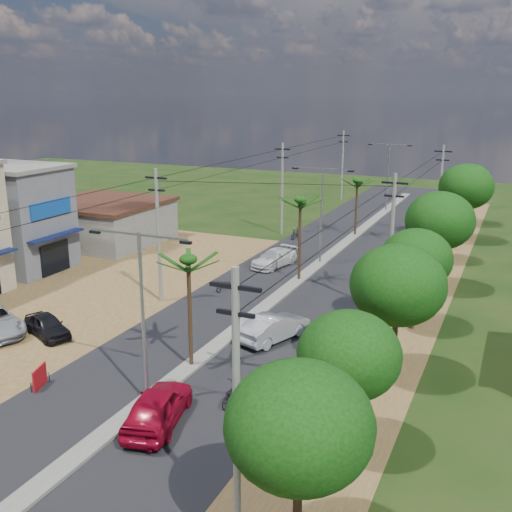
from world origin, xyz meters
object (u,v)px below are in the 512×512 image
Objects in this scene: moto_rider_east at (230,394)px; car_red_near at (158,407)px; car_parked_dark at (47,326)px; car_silver_mid at (274,328)px; car_white_far at (274,259)px; roadside_sign at (40,378)px.

car_red_near is at bearing 50.56° from moto_rider_east.
car_silver_mid is at bearing -44.30° from car_parked_dark.
moto_rider_east is at bearing -77.60° from car_parked_dark.
car_red_near reaches higher than car_white_far.
car_red_near reaches higher than roadside_sign.
car_white_far is at bearing -92.65° from car_red_near.
moto_rider_east is at bearing -3.17° from roadside_sign.
car_white_far is at bearing -76.91° from moto_rider_east.
roadside_sign is (-7.00, 0.47, -0.29)m from car_red_near.
car_white_far reaches higher than car_parked_dark.
car_red_near is 3.82× the size of roadside_sign.
moto_rider_east is 1.43× the size of roadside_sign.
car_parked_dark is at bearing 41.91° from car_silver_mid.
moto_rider_east is (0.95, -7.55, -0.29)m from car_silver_mid.
car_parked_dark is 6.50m from roadside_sign.
car_silver_mid is 1.23× the size of car_parked_dark.
car_parked_dark is (-12.20, -4.90, -0.12)m from car_silver_mid.
roadside_sign reaches higher than moto_rider_east.
roadside_sign is (-2.32, -23.71, -0.14)m from car_white_far.
car_red_near is at bearing -66.08° from car_white_far.
car_silver_mid is (1.04, 10.37, -0.05)m from car_red_near.
car_parked_dark is 13.41m from moto_rider_east.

